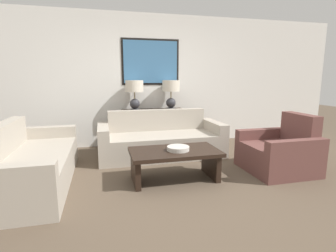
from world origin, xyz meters
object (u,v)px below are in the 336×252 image
Objects in this scene: console_table at (153,128)px; table_lamp_right at (171,90)px; decorative_bowl at (178,148)px; couch_by_side at (29,165)px; coffee_table at (175,158)px; armchair_near_back_wall at (280,152)px; couch_by_back_wall at (161,141)px; table_lamp_left at (134,91)px.

console_table is 2.13× the size of table_lamp_right.
console_table is at bearing 89.12° from decorative_bowl.
couch_by_side is at bearing 170.14° from decorative_bowl.
armchair_near_back_wall is (1.63, -0.04, -0.03)m from coffee_table.
console_table is 1.34× the size of armchair_near_back_wall.
console_table is 0.70m from couch_by_back_wall.
table_lamp_left reaches higher than couch_by_back_wall.
table_lamp_left reaches higher than console_table.
couch_by_side is 1.97m from decorative_bowl.
table_lamp_left is at bearing 135.23° from armchair_near_back_wall.
couch_by_back_wall is 7.23× the size of decorative_bowl.
table_lamp_right reaches higher than coffee_table.
armchair_near_back_wall is at bearing -44.77° from table_lamp_left.
couch_by_side is (-1.96, -1.56, -0.11)m from console_table.
coffee_table is (-0.07, -1.87, -0.07)m from console_table.
decorative_bowl is at bearing 179.44° from armchair_near_back_wall.
armchair_near_back_wall is (3.51, -0.35, 0.01)m from couch_by_side.
couch_by_side is (-1.59, -1.56, -0.87)m from table_lamp_left.
coffee_table is at bearing -9.34° from couch_by_side.
armchair_near_back_wall is at bearing -38.07° from couch_by_back_wall.
couch_by_side is at bearing -146.20° from table_lamp_right.
table_lamp_left is at bearing 118.14° from couch_by_back_wall.
table_lamp_left is 2.04m from decorative_bowl.
table_lamp_right is at bearing 61.86° from couch_by_back_wall.
console_table is 0.57× the size of couch_by_back_wall.
table_lamp_left is 2.84m from armchair_near_back_wall.
armchair_near_back_wall is at bearing -58.18° from table_lamp_right.
couch_by_side is 3.53m from armchair_near_back_wall.
table_lamp_right is at bearing 0.00° from table_lamp_left.
console_table is at bearing 87.82° from coffee_table.
table_lamp_right reaches higher than armchair_near_back_wall.
console_table is 0.57× the size of couch_by_side.
couch_by_side is at bearing 174.30° from armchair_near_back_wall.
couch_by_back_wall and couch_by_side have the same top height.
table_lamp_left is 1.17m from couch_by_back_wall.
armchair_near_back_wall is at bearing -5.70° from couch_by_side.
console_table is 2.13× the size of table_lamp_left.
couch_by_side is (-1.96, -0.87, 0.00)m from couch_by_back_wall.
console_table is 2.50m from couch_by_side.
table_lamp_left is 0.27× the size of couch_by_side.
coffee_table is at bearing 149.63° from decorative_bowl.
table_lamp_right is 1.93× the size of decorative_bowl.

